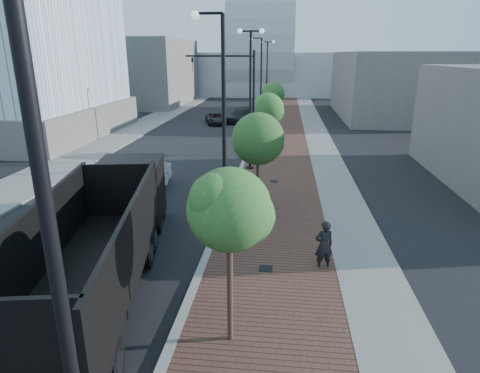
# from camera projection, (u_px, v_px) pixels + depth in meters

# --- Properties ---
(sidewalk) EXTENTS (7.00, 140.00, 0.12)m
(sidewalk) POSITION_uv_depth(u_px,v_px,m) (290.00, 126.00, 45.35)
(sidewalk) COLOR #4C2D23
(sidewalk) RESTS_ON ground
(concrete_strip) EXTENTS (2.40, 140.00, 0.13)m
(concrete_strip) POSITION_uv_depth(u_px,v_px,m) (314.00, 127.00, 45.07)
(concrete_strip) COLOR slate
(concrete_strip) RESTS_ON ground
(curb) EXTENTS (0.30, 140.00, 0.14)m
(curb) POSITION_uv_depth(u_px,v_px,m) (258.00, 126.00, 45.70)
(curb) COLOR gray
(curb) RESTS_ON ground
(west_sidewalk) EXTENTS (4.00, 140.00, 0.12)m
(west_sidewalk) POSITION_uv_depth(u_px,v_px,m) (146.00, 124.00, 47.04)
(west_sidewalk) COLOR slate
(west_sidewalk) RESTS_ON ground
(dump_truck) EXTENTS (5.14, 13.99, 3.72)m
(dump_truck) POSITION_uv_depth(u_px,v_px,m) (117.00, 225.00, 15.48)
(dump_truck) COLOR black
(dump_truck) RESTS_ON ground
(white_sedan) EXTENTS (2.10, 5.13, 1.65)m
(white_sedan) POSITION_uv_depth(u_px,v_px,m) (143.00, 179.00, 23.71)
(white_sedan) COLOR silver
(white_sedan) RESTS_ON ground
(dark_car_mid) EXTENTS (3.27, 4.89, 1.25)m
(dark_car_mid) POSITION_uv_depth(u_px,v_px,m) (216.00, 118.00, 47.25)
(dark_car_mid) COLOR black
(dark_car_mid) RESTS_ON ground
(dark_car_far) EXTENTS (3.44, 5.57, 1.51)m
(dark_car_far) POSITION_uv_depth(u_px,v_px,m) (240.00, 116.00, 48.62)
(dark_car_far) COLOR black
(dark_car_far) RESTS_ON ground
(pedestrian) EXTENTS (0.82, 0.66, 1.95)m
(pedestrian) POSITION_uv_depth(u_px,v_px,m) (324.00, 245.00, 15.11)
(pedestrian) COLOR black
(pedestrian) RESTS_ON ground
(streetlight_0) EXTENTS (1.72, 0.56, 9.28)m
(streetlight_0) POSITION_uv_depth(u_px,v_px,m) (66.00, 333.00, 4.47)
(streetlight_0) COLOR black
(streetlight_0) RESTS_ON ground
(streetlight_1) EXTENTS (1.44, 0.56, 9.21)m
(streetlight_1) POSITION_uv_depth(u_px,v_px,m) (221.00, 145.00, 15.97)
(streetlight_1) COLOR black
(streetlight_1) RESTS_ON ground
(streetlight_2) EXTENTS (1.72, 0.56, 9.28)m
(streetlight_2) POSITION_uv_depth(u_px,v_px,m) (250.00, 100.00, 27.16)
(streetlight_2) COLOR black
(streetlight_2) RESTS_ON ground
(streetlight_3) EXTENTS (1.44, 0.56, 9.21)m
(streetlight_3) POSITION_uv_depth(u_px,v_px,m) (260.00, 92.00, 38.66)
(streetlight_3) COLOR black
(streetlight_3) RESTS_ON ground
(streetlight_4) EXTENTS (1.72, 0.56, 9.28)m
(streetlight_4) POSITION_uv_depth(u_px,v_px,m) (267.00, 79.00, 49.84)
(streetlight_4) COLOR black
(streetlight_4) RESTS_ON ground
(traffic_mast) EXTENTS (5.09, 0.20, 8.00)m
(traffic_mast) POSITION_uv_depth(u_px,v_px,m) (242.00, 93.00, 30.03)
(traffic_mast) COLOR black
(traffic_mast) RESTS_ON ground
(tree_0) EXTENTS (2.25, 2.18, 5.08)m
(tree_0) POSITION_uv_depth(u_px,v_px,m) (231.00, 210.00, 10.31)
(tree_0) COLOR #382619
(tree_0) RESTS_ON ground
(tree_1) EXTENTS (2.70, 2.70, 4.96)m
(tree_1) POSITION_uv_depth(u_px,v_px,m) (259.00, 139.00, 20.83)
(tree_1) COLOR #382619
(tree_1) RESTS_ON ground
(tree_2) EXTENTS (2.50, 2.47, 4.87)m
(tree_2) POSITION_uv_depth(u_px,v_px,m) (269.00, 109.00, 32.17)
(tree_2) COLOR #382619
(tree_2) RESTS_ON ground
(tree_3) EXTENTS (2.43, 2.39, 4.96)m
(tree_3) POSITION_uv_depth(u_px,v_px,m) (273.00, 93.00, 43.47)
(tree_3) COLOR #382619
(tree_3) RESTS_ON ground
(tower_podium) EXTENTS (19.00, 19.00, 3.00)m
(tower_podium) POSITION_uv_depth(u_px,v_px,m) (10.00, 120.00, 40.17)
(tower_podium) COLOR #5F5A55
(tower_podium) RESTS_ON ground
(convention_center) EXTENTS (50.00, 30.00, 50.00)m
(convention_center) POSITION_uv_depth(u_px,v_px,m) (263.00, 63.00, 86.61)
(convention_center) COLOR #A1A6AB
(convention_center) RESTS_ON ground
(commercial_block_nw) EXTENTS (14.00, 20.00, 10.00)m
(commercial_block_nw) POSITION_uv_depth(u_px,v_px,m) (142.00, 72.00, 65.14)
(commercial_block_nw) COLOR #65605B
(commercial_block_nw) RESTS_ON ground
(commercial_block_ne) EXTENTS (12.00, 22.00, 8.00)m
(commercial_block_ne) POSITION_uv_depth(u_px,v_px,m) (388.00, 85.00, 52.29)
(commercial_block_ne) COLOR #605B56
(commercial_block_ne) RESTS_ON ground
(utility_cover_1) EXTENTS (0.50, 0.50, 0.02)m
(utility_cover_1) POSITION_uv_depth(u_px,v_px,m) (266.00, 268.00, 15.19)
(utility_cover_1) COLOR black
(utility_cover_1) RESTS_ON sidewalk
(utility_cover_2) EXTENTS (0.50, 0.50, 0.02)m
(utility_cover_2) POSITION_uv_depth(u_px,v_px,m) (274.00, 181.00, 25.58)
(utility_cover_2) COLOR black
(utility_cover_2) RESTS_ON sidewalk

